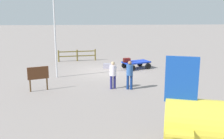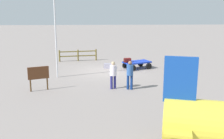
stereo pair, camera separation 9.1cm
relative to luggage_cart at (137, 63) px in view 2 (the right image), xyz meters
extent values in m
plane|color=gray|center=(2.30, 0.82, -0.41)|extent=(120.00, 120.00, 0.00)
cube|color=#1636C6|center=(-0.02, -0.01, 0.08)|extent=(2.25, 1.79, 0.10)
cube|color=#1636C6|center=(0.84, 0.39, 0.08)|extent=(0.49, 0.94, 0.10)
cylinder|color=black|center=(0.38, 0.78, -0.19)|extent=(0.46, 0.30, 0.45)
cylinder|color=black|center=(0.84, -0.21, -0.19)|extent=(0.46, 0.30, 0.45)
cylinder|color=black|center=(-0.88, 0.19, -0.19)|extent=(0.46, 0.30, 0.45)
cylinder|color=black|center=(-0.43, -0.80, -0.19)|extent=(0.46, 0.30, 0.45)
cube|color=maroon|center=(0.72, 0.19, 0.28)|extent=(0.55, 0.44, 0.29)
cube|color=gray|center=(2.11, -0.20, -0.23)|extent=(0.68, 0.44, 0.36)
cylinder|color=navy|center=(1.05, 5.30, -0.01)|extent=(0.14, 0.14, 0.81)
cylinder|color=navy|center=(1.24, 5.24, -0.01)|extent=(0.14, 0.14, 0.81)
cylinder|color=#2D569A|center=(1.14, 5.27, 0.69)|extent=(0.45, 0.45, 0.59)
sphere|color=#946246|center=(1.14, 5.27, 1.09)|extent=(0.21, 0.21, 0.21)
cylinder|color=navy|center=(1.95, 5.07, -0.03)|extent=(0.14, 0.14, 0.76)
cylinder|color=navy|center=(2.14, 5.13, -0.03)|extent=(0.14, 0.14, 0.76)
cylinder|color=silver|center=(2.05, 5.10, 0.64)|extent=(0.47, 0.47, 0.58)
sphere|color=tan|center=(2.05, 5.10, 1.03)|extent=(0.21, 0.21, 0.21)
cube|color=#1545A3|center=(0.62, 12.45, 2.02)|extent=(0.89, 0.36, 1.30)
cube|color=yellow|center=(0.62, 12.45, 0.85)|extent=(1.31, 2.31, 0.08)
cylinder|color=silver|center=(5.54, 2.30, 2.49)|extent=(0.10, 0.10, 5.80)
cylinder|color=#4C3319|center=(5.68, 5.08, -0.09)|extent=(0.08, 0.08, 0.65)
cylinder|color=#4C3319|center=(6.52, 5.40, -0.09)|extent=(0.08, 0.08, 0.65)
cube|color=brown|center=(6.10, 5.24, 0.58)|extent=(1.07, 0.46, 0.68)
cylinder|color=brown|center=(3.04, -3.58, 0.07)|extent=(0.12, 0.12, 0.98)
cylinder|color=brown|center=(4.59, -3.34, 0.07)|extent=(0.12, 0.12, 0.98)
cylinder|color=brown|center=(6.13, -3.10, 0.07)|extent=(0.12, 0.12, 0.98)
cube|color=brown|center=(4.59, -3.34, 0.42)|extent=(3.10, 0.57, 0.08)
cube|color=brown|center=(4.59, -3.34, 0.03)|extent=(3.10, 0.57, 0.08)
camera|label=1|loc=(2.97, 19.48, 3.91)|focal=43.01mm
camera|label=2|loc=(2.88, 19.48, 3.91)|focal=43.01mm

